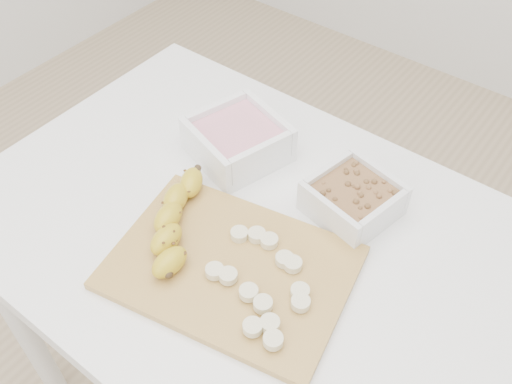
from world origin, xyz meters
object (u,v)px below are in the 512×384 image
Objects in this scene: bowl_yogurt at (238,139)px; banana at (176,222)px; cutting_board at (231,267)px; bowl_granola at (353,198)px; table at (246,258)px.

bowl_yogurt is 0.23m from banana.
cutting_board is 1.64× the size of banana.
bowl_granola is 0.25m from cutting_board.
cutting_board is at bearing -53.63° from bowl_yogurt.
bowl_yogurt is 0.25m from bowl_granola.
bowl_yogurt reaches higher than cutting_board.
bowl_granola is at bearing 47.81° from table.
bowl_yogurt is at bearing 126.37° from cutting_board.
table is 2.62× the size of cutting_board.
bowl_granola reaches higher than table.
table is 0.23m from bowl_granola.
cutting_board is (-0.09, -0.23, -0.03)m from bowl_granola.
bowl_granola is (0.13, 0.14, 0.13)m from table.
bowl_yogurt is 1.24× the size of bowl_granola.
table is 4.93× the size of bowl_yogurt.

